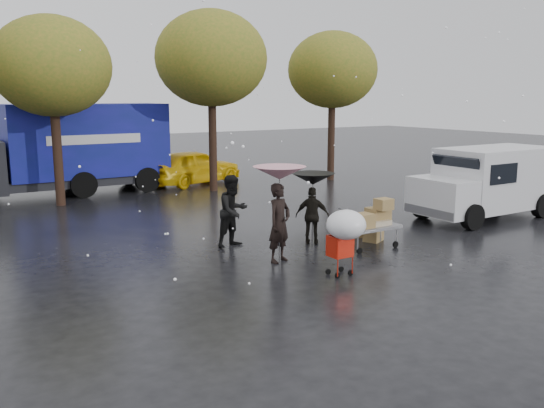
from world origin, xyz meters
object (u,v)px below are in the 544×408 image
person_black (312,216)px  vendor_cart (373,220)px  person_pink (279,223)px  yellow_taxi (193,167)px  shopping_cart (345,228)px  white_van (488,181)px  blue_truck (65,150)px

person_black → vendor_cart: bearing=175.5°
person_pink → person_black: person_pink is taller
person_black → vendor_cart: person_black is taller
vendor_cart → yellow_taxi: size_ratio=0.34×
shopping_cart → vendor_cart: bearing=35.3°
vendor_cart → shopping_cart: bearing=-144.7°
person_pink → person_black: 1.85m
shopping_cart → yellow_taxi: 14.04m
white_van → blue_truck: size_ratio=0.59×
person_pink → vendor_cart: (2.68, -0.20, -0.20)m
person_pink → vendor_cart: 2.69m
person_black → shopping_cart: size_ratio=1.02×
yellow_taxi → blue_truck: bearing=71.1°
person_pink → person_black: size_ratio=1.23×
vendor_cart → shopping_cart: size_ratio=1.04×
vendor_cart → person_pink: bearing=175.7°
vendor_cart → yellow_taxi: (0.59, 12.25, 0.04)m
person_pink → yellow_taxi: (3.27, 12.05, -0.16)m
blue_truck → yellow_taxi: size_ratio=1.85×
shopping_cart → white_van: bearing=17.4°
yellow_taxi → shopping_cart: bearing=152.2°
shopping_cart → yellow_taxi: yellow_taxi is taller
person_black → blue_truck: size_ratio=0.18×
shopping_cart → white_van: size_ratio=0.30×
yellow_taxi → person_pink: bearing=148.3°
white_van → yellow_taxi: size_ratio=1.09×
person_pink → person_black: bearing=9.7°
person_pink → vendor_cart: person_pink is taller
shopping_cart → white_van: white_van is taller
person_black → yellow_taxi: (1.66, 11.14, 0.01)m
person_black → shopping_cart: bearing=109.4°
blue_truck → yellow_taxi: blue_truck is taller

